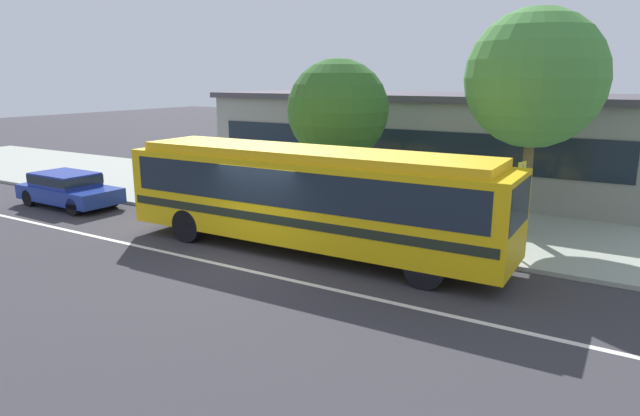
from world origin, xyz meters
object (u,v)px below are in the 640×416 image
object	(u,v)px
sedan_behind_bus	(68,188)
bus_stop_sign	(520,197)
street_tree_near_stop	(338,110)
pedestrian_walking_along_curb	(258,187)
pedestrian_waiting_near_sign	(434,209)
transit_bus	(309,193)
street_tree_mid_block	(535,79)

from	to	relation	value
sedan_behind_bus	bus_stop_sign	world-z (taller)	bus_stop_sign
street_tree_near_stop	pedestrian_walking_along_curb	bearing A→B (deg)	-138.01
pedestrian_walking_along_curb	bus_stop_sign	xyz separation A→B (m)	(8.84, -0.28, 0.68)
sedan_behind_bus	pedestrian_waiting_near_sign	distance (m)	13.85
pedestrian_waiting_near_sign	pedestrian_walking_along_curb	bearing A→B (deg)	-178.71
street_tree_near_stop	transit_bus	bearing A→B (deg)	-70.47
bus_stop_sign	sedan_behind_bus	bearing A→B (deg)	-172.38
sedan_behind_bus	street_tree_mid_block	size ratio (longest dim) A/B	0.64
transit_bus	bus_stop_sign	world-z (taller)	transit_bus
street_tree_mid_block	transit_bus	bearing A→B (deg)	-137.15
pedestrian_walking_along_curb	street_tree_mid_block	xyz separation A→B (m)	(8.54, 2.09, 3.69)
transit_bus	street_tree_near_stop	distance (m)	5.02
sedan_behind_bus	pedestrian_walking_along_curb	bearing A→B (deg)	18.61
pedestrian_walking_along_curb	street_tree_near_stop	bearing A→B (deg)	41.99
sedan_behind_bus	pedestrian_walking_along_curb	distance (m)	7.62
pedestrian_walking_along_curb	bus_stop_sign	distance (m)	8.87
sedan_behind_bus	pedestrian_walking_along_curb	world-z (taller)	pedestrian_walking_along_curb
pedestrian_walking_along_curb	transit_bus	bearing A→B (deg)	-33.54
pedestrian_walking_along_curb	street_tree_mid_block	bearing A→B (deg)	13.78
transit_bus	bus_stop_sign	size ratio (longest dim) A/B	4.40
transit_bus	pedestrian_walking_along_curb	size ratio (longest dim) A/B	6.86
transit_bus	bus_stop_sign	xyz separation A→B (m)	(5.18, 2.15, 0.07)
transit_bus	sedan_behind_bus	xyz separation A→B (m)	(-10.88, -0.00, -0.97)
sedan_behind_bus	street_tree_near_stop	bearing A→B (deg)	24.93
bus_stop_sign	street_tree_mid_block	world-z (taller)	street_tree_mid_block
transit_bus	sedan_behind_bus	bearing A→B (deg)	-179.99
bus_stop_sign	street_tree_near_stop	distance (m)	7.32
pedestrian_waiting_near_sign	street_tree_near_stop	bearing A→B (deg)	157.48
pedestrian_walking_along_curb	pedestrian_waiting_near_sign	bearing A→B (deg)	1.29
bus_stop_sign	street_tree_near_stop	world-z (taller)	street_tree_near_stop
pedestrian_waiting_near_sign	street_tree_near_stop	distance (m)	5.32
pedestrian_waiting_near_sign	bus_stop_sign	xyz separation A→B (m)	(2.45, -0.42, 0.71)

